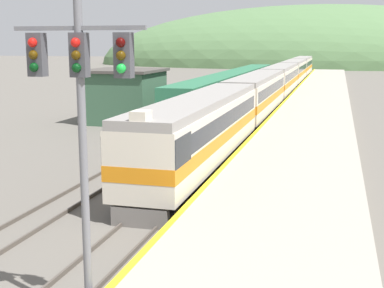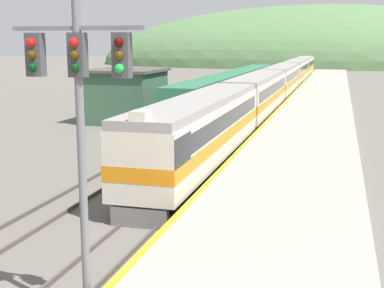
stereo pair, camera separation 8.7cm
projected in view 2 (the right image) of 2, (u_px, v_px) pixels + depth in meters
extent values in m
cube|color=#4C443D|center=(282.00, 92.00, 76.47)|extent=(0.08, 180.00, 0.16)
cube|color=#4C443D|center=(292.00, 92.00, 76.10)|extent=(0.08, 180.00, 0.16)
cube|color=#4C443D|center=(253.00, 91.00, 77.58)|extent=(0.08, 180.00, 0.16)
cube|color=#4C443D|center=(263.00, 91.00, 77.21)|extent=(0.08, 180.00, 0.16)
cube|color=#9E9689|center=(318.00, 106.00, 55.96)|extent=(6.72, 140.00, 0.93)
cube|color=yellow|center=(287.00, 100.00, 56.71)|extent=(0.24, 140.00, 0.01)
ellipsoid|color=#517547|center=(317.00, 65.00, 166.29)|extent=(140.73, 63.33, 36.90)
cube|color=#385B42|center=(126.00, 97.00, 47.48)|extent=(5.79, 6.49, 4.43)
cube|color=#47423D|center=(125.00, 70.00, 47.05)|extent=(6.29, 6.99, 0.24)
cube|color=black|center=(202.00, 163.00, 29.57)|extent=(2.39, 18.44, 0.85)
cube|color=beige|center=(202.00, 130.00, 29.22)|extent=(2.91, 19.62, 2.86)
cube|color=orange|center=(202.00, 134.00, 29.26)|extent=(2.94, 19.64, 0.63)
cube|color=black|center=(202.00, 118.00, 29.10)|extent=(2.93, 18.44, 0.86)
cube|color=gray|center=(202.00, 100.00, 28.92)|extent=(2.74, 19.62, 0.40)
cube|color=black|center=(147.00, 148.00, 20.88)|extent=(2.95, 2.20, 1.14)
cube|color=beige|center=(140.00, 115.00, 19.98)|extent=(0.64, 0.80, 0.36)
cube|color=slate|center=(140.00, 217.00, 20.47)|extent=(2.27, 0.40, 0.77)
cube|color=black|center=(258.00, 115.00, 49.18)|extent=(2.39, 18.79, 0.85)
cube|color=beige|center=(258.00, 95.00, 48.83)|extent=(2.91, 19.99, 2.86)
cube|color=orange|center=(258.00, 97.00, 48.87)|extent=(2.94, 20.01, 0.63)
cube|color=black|center=(258.00, 88.00, 48.71)|extent=(2.93, 18.79, 0.86)
cube|color=gray|center=(259.00, 77.00, 48.53)|extent=(2.74, 19.99, 0.40)
cube|color=black|center=(282.00, 94.00, 68.96)|extent=(2.39, 18.79, 0.85)
cube|color=beige|center=(282.00, 80.00, 68.61)|extent=(2.91, 19.99, 2.86)
cube|color=orange|center=(282.00, 82.00, 68.66)|extent=(2.94, 20.01, 0.63)
cube|color=black|center=(282.00, 75.00, 68.50)|extent=(2.93, 18.79, 0.86)
cube|color=gray|center=(283.00, 67.00, 68.31)|extent=(2.74, 19.99, 0.40)
cube|color=black|center=(295.00, 83.00, 88.75)|extent=(2.39, 18.79, 0.85)
cube|color=beige|center=(296.00, 71.00, 88.40)|extent=(2.91, 19.99, 2.86)
cube|color=orange|center=(295.00, 73.00, 88.44)|extent=(2.94, 20.01, 0.63)
cube|color=black|center=(296.00, 68.00, 88.28)|extent=(2.93, 18.79, 0.86)
cube|color=gray|center=(296.00, 62.00, 88.10)|extent=(2.74, 19.99, 0.40)
cube|color=black|center=(304.00, 75.00, 108.53)|extent=(2.39, 18.79, 0.85)
cube|color=beige|center=(304.00, 66.00, 108.19)|extent=(2.91, 19.99, 2.86)
cube|color=orange|center=(304.00, 67.00, 108.23)|extent=(2.94, 20.01, 0.63)
cube|color=black|center=(304.00, 63.00, 108.07)|extent=(2.93, 18.79, 0.86)
cube|color=gray|center=(304.00, 58.00, 107.88)|extent=(2.74, 19.99, 0.40)
cube|color=black|center=(234.00, 102.00, 60.07)|extent=(2.46, 43.01, 0.80)
cube|color=#286B47|center=(234.00, 85.00, 59.72)|extent=(2.90, 44.80, 2.95)
cylinder|color=slate|center=(82.00, 164.00, 12.82)|extent=(0.20, 0.20, 8.19)
cube|color=slate|center=(77.00, 28.00, 12.23)|extent=(3.30, 0.10, 0.10)
cube|color=#424247|center=(36.00, 55.00, 12.63)|extent=(0.40, 0.28, 1.02)
sphere|color=red|center=(31.00, 42.00, 12.41)|extent=(0.22, 0.22, 0.22)
sphere|color=#412C05|center=(32.00, 55.00, 12.46)|extent=(0.22, 0.22, 0.22)
sphere|color=black|center=(32.00, 67.00, 12.52)|extent=(0.22, 0.22, 0.22)
cube|color=#424247|center=(78.00, 55.00, 12.34)|extent=(0.40, 0.28, 1.02)
sphere|color=red|center=(74.00, 42.00, 12.12)|extent=(0.22, 0.22, 0.22)
sphere|color=#412C05|center=(74.00, 55.00, 12.18)|extent=(0.22, 0.22, 0.22)
sphere|color=black|center=(75.00, 68.00, 12.23)|extent=(0.22, 0.22, 0.22)
cube|color=#424247|center=(122.00, 55.00, 12.05)|extent=(0.40, 0.28, 1.02)
sphere|color=#3C0504|center=(119.00, 42.00, 11.84)|extent=(0.22, 0.22, 0.22)
sphere|color=#412C05|center=(119.00, 56.00, 11.89)|extent=(0.22, 0.22, 0.22)
sphere|color=green|center=(119.00, 68.00, 11.94)|extent=(0.22, 0.22, 0.22)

